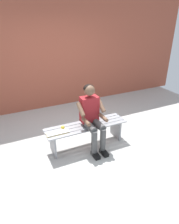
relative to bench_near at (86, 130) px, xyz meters
name	(u,v)px	position (x,y,z in m)	size (l,w,h in m)	color
ground_plane	(50,200)	(1.04, 1.00, -0.36)	(10.00, 7.00, 0.04)	#B2B2AD
brick_wall	(31,55)	(0.50, -2.28, 1.13)	(9.50, 0.24, 2.93)	#9E4C38
bench_near	(86,130)	(0.00, 0.00, 0.00)	(1.62, 0.44, 0.45)	gray
person_seated	(92,115)	(-0.08, 0.10, 0.35)	(0.50, 0.69, 1.25)	maroon
apple	(63,127)	(0.46, -0.05, 0.15)	(0.07, 0.07, 0.07)	gold
book_open	(58,133)	(0.59, 0.04, 0.12)	(0.41, 0.16, 0.02)	white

